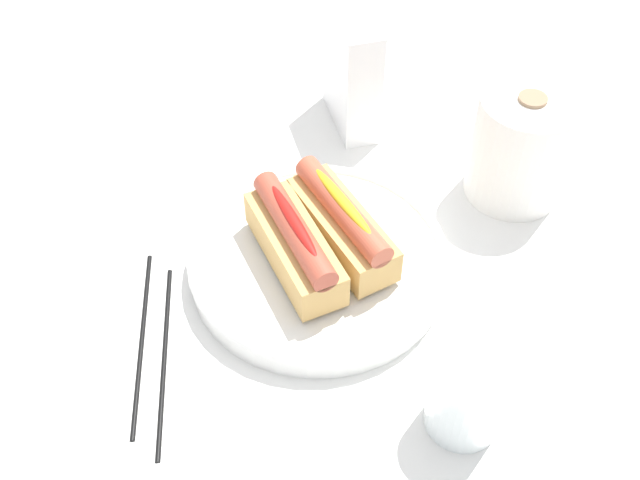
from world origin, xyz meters
TOP-DOWN VIEW (x-y plane):
  - ground_plane at (0.00, 0.00)m, footprint 2.40×2.40m
  - serving_bowl at (0.00, 0.02)m, footprint 0.27×0.27m
  - hotdog_front at (0.00, -0.01)m, footprint 0.15×0.06m
  - hotdog_back at (0.00, 0.05)m, footprint 0.15×0.05m
  - water_glass at (0.22, 0.04)m, footprint 0.07×0.07m
  - paper_towel_roll at (0.00, 0.28)m, footprint 0.11×0.11m
  - napkin_box at (-0.20, 0.18)m, footprint 0.12×0.07m
  - chopstick_near at (0.02, -0.17)m, footprint 0.20×0.10m
  - chopstick_far at (-0.01, -0.18)m, footprint 0.20×0.10m

SIDE VIEW (x-z plane):
  - ground_plane at x=0.00m, z-range 0.00..0.00m
  - chopstick_near at x=0.02m, z-range 0.00..0.01m
  - chopstick_far at x=-0.01m, z-range 0.00..0.01m
  - serving_bowl at x=0.00m, z-range 0.00..0.03m
  - water_glass at x=0.22m, z-range 0.00..0.09m
  - hotdog_front at x=0.00m, z-range 0.03..0.09m
  - hotdog_back at x=0.00m, z-range 0.03..0.09m
  - paper_towel_roll at x=0.00m, z-range 0.00..0.13m
  - napkin_box at x=-0.20m, z-range 0.00..0.15m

